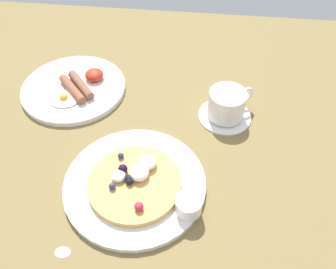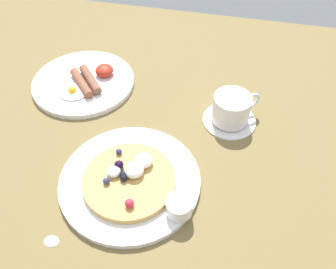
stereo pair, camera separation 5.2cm
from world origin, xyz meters
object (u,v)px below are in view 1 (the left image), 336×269
coffee_saucer (225,115)px  pancake_plate (135,184)px  coffee_cup (227,103)px  breakfast_plate (74,88)px  syrup_ramekin (189,205)px

coffee_saucer → pancake_plate: bearing=-129.0°
coffee_saucer → coffee_cup: 3.77cm
breakfast_plate → coffee_cup: (38.40, -5.04, 3.51)cm
syrup_ramekin → coffee_cup: (6.77, 26.88, 1.12)cm
pancake_plate → breakfast_plate: 33.89cm
syrup_ramekin → coffee_cup: bearing=75.9°
pancake_plate → syrup_ramekin: (10.97, -5.05, 2.39)cm
syrup_ramekin → breakfast_plate: 45.00cm
pancake_plate → breakfast_plate: size_ratio=1.08×
pancake_plate → coffee_cup: 28.34cm
breakfast_plate → syrup_ramekin: bearing=-45.3°
pancake_plate → coffee_saucer: bearing=51.0°
pancake_plate → coffee_cup: (17.74, 21.83, 3.51)cm
coffee_saucer → syrup_ramekin: bearing=-103.9°
coffee_saucer → coffee_cup: size_ratio=1.18×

